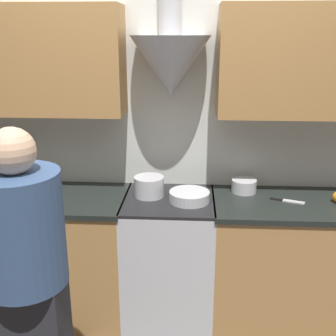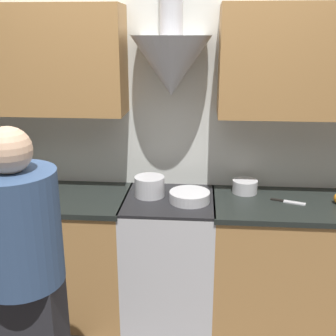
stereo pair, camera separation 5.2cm
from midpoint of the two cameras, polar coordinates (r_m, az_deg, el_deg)
name	(u,v)px [view 1 (the left image)]	position (r m, az deg, el deg)	size (l,w,h in m)	color
wall_back	(163,109)	(2.95, -1.17, 8.05)	(8.40, 0.52, 2.60)	silver
counter_left	(29,254)	(3.26, -18.80, -10.95)	(1.44, 0.62, 0.91)	#B27F47
counter_right	(291,262)	(3.11, 15.90, -12.14)	(1.12, 0.62, 0.91)	#B27F47
stove_range	(169,258)	(3.04, -0.38, -12.05)	(0.61, 0.60, 0.91)	silver
stock_pot	(149,186)	(2.88, -3.10, -2.51)	(0.20, 0.20, 0.14)	silver
mixing_bowl	(189,196)	(2.80, 2.39, -3.86)	(0.27, 0.27, 0.07)	silver
saucepan	(244,186)	(2.99, 9.76, -2.40)	(0.17, 0.17, 0.09)	silver
chefs_knife	(287,201)	(2.90, 15.37, -4.31)	(0.22, 0.10, 0.01)	silver
person_foreground_left	(28,288)	(2.06, -19.20, -15.14)	(0.37, 0.37, 1.62)	#28282D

